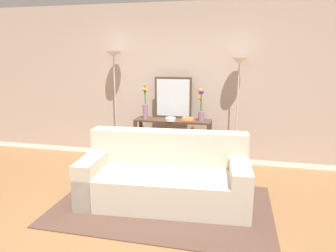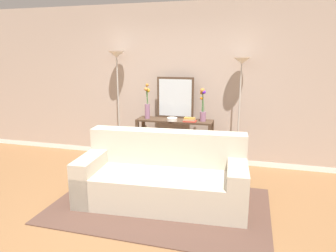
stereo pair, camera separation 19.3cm
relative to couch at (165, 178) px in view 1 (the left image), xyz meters
The scene contains 13 objects.
ground_plane 0.73m from the couch, 111.87° to the right, with size 16.00×16.00×0.02m, color brown.
back_wall 2.02m from the couch, 98.12° to the left, with size 12.00×0.15×2.73m.
area_rug 0.35m from the couch, 88.37° to the right, with size 2.69×1.68×0.01m.
couch is the anchor object (origin of this frame).
console_table 1.34m from the couch, 97.83° to the left, with size 1.28×0.35×0.81m.
floor_lamp_left 2.23m from the couch, 131.46° to the left, with size 0.28×0.28×1.93m.
floor_lamp_right 2.00m from the couch, 58.37° to the left, with size 0.28×0.28×1.84m.
wall_mirror 1.70m from the couch, 98.14° to the left, with size 0.64×0.02×0.70m.
vase_tall_flowers 1.62m from the couch, 116.96° to the left, with size 0.09×0.13×0.60m.
vase_short_flowers 1.53m from the couch, 77.56° to the left, with size 0.11×0.12×0.54m.
fruit_bowl 1.33m from the couch, 99.25° to the left, with size 0.17×0.17×0.06m.
book_stack 1.34m from the couch, 85.58° to the left, with size 0.21×0.13×0.06m.
book_row_under_console 1.43m from the couch, 111.54° to the left, with size 0.38×0.17×0.12m.
Camera 1 is at (1.11, -3.02, 1.88)m, focal length 32.77 mm.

